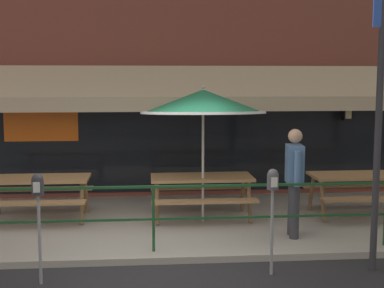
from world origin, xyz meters
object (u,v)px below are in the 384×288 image
at_px(picnic_table_centre, 202,185).
at_px(parking_meter_near, 38,195).
at_px(picnic_table_left, 37,186).
at_px(patio_umbrella_centre, 203,102).
at_px(pedestrian_walking, 294,177).
at_px(picnic_table_right, 360,183).
at_px(parking_meter_far, 273,190).
at_px(street_sign_pole, 380,89).

xyz_separation_m(picnic_table_centre, parking_meter_near, (-2.32, -2.65, 0.44)).
height_order(picnic_table_left, picnic_table_centre, same).
xyz_separation_m(picnic_table_left, patio_umbrella_centre, (2.89, -0.32, 1.47)).
relative_size(pedestrian_walking, parking_meter_near, 1.20).
bearing_deg(parking_meter_near, picnic_table_left, 101.65).
bearing_deg(picnic_table_centre, picnic_table_right, -0.97).
relative_size(parking_meter_near, parking_meter_far, 1.00).
height_order(picnic_table_right, parking_meter_far, parking_meter_far).
relative_size(patio_umbrella_centre, street_sign_pole, 0.50).
bearing_deg(street_sign_pole, parking_meter_far, -178.26).
xyz_separation_m(pedestrian_walking, street_sign_pole, (0.74, -1.30, 1.39)).
relative_size(picnic_table_left, picnic_table_centre, 1.00).
xyz_separation_m(picnic_table_left, picnic_table_right, (5.78, -0.17, 0.00)).
relative_size(picnic_table_centre, parking_meter_near, 1.27).
xyz_separation_m(parking_meter_far, street_sign_pole, (1.41, 0.04, 1.30)).
bearing_deg(pedestrian_walking, parking_meter_near, -158.80).
relative_size(parking_meter_near, street_sign_pole, 0.30).
height_order(picnic_table_centre, picnic_table_right, same).
height_order(picnic_table_right, street_sign_pole, street_sign_pole).
bearing_deg(street_sign_pole, parking_meter_near, -178.48).
xyz_separation_m(patio_umbrella_centre, pedestrian_walking, (1.33, -1.04, -1.12)).
distance_m(picnic_table_left, picnic_table_centre, 2.89).
distance_m(picnic_table_left, pedestrian_walking, 4.44).
distance_m(pedestrian_walking, parking_meter_far, 1.50).
xyz_separation_m(picnic_table_right, patio_umbrella_centre, (-2.89, -0.15, 1.47)).
height_order(picnic_table_left, street_sign_pole, street_sign_pole).
bearing_deg(parking_meter_far, picnic_table_right, 48.64).
relative_size(pedestrian_walking, parking_meter_far, 1.20).
distance_m(parking_meter_far, street_sign_pole, 1.91).
xyz_separation_m(picnic_table_left, parking_meter_far, (3.55, -2.70, 0.44)).
xyz_separation_m(picnic_table_centre, street_sign_pole, (2.07, -2.54, 1.74)).
relative_size(picnic_table_left, street_sign_pole, 0.38).
bearing_deg(picnic_table_left, street_sign_pole, -28.19).
height_order(parking_meter_far, street_sign_pole, street_sign_pole).
bearing_deg(picnic_table_right, street_sign_pole, -108.27).
bearing_deg(pedestrian_walking, picnic_table_right, 37.28).
xyz_separation_m(pedestrian_walking, parking_meter_far, (-0.66, -1.34, 0.09)).
relative_size(picnic_table_right, patio_umbrella_centre, 0.76).
distance_m(patio_umbrella_centre, pedestrian_walking, 2.03).
xyz_separation_m(picnic_table_centre, pedestrian_walking, (1.33, -1.24, 0.35)).
relative_size(picnic_table_centre, patio_umbrella_centre, 0.76).
bearing_deg(picnic_table_centre, patio_umbrella_centre, -90.00).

